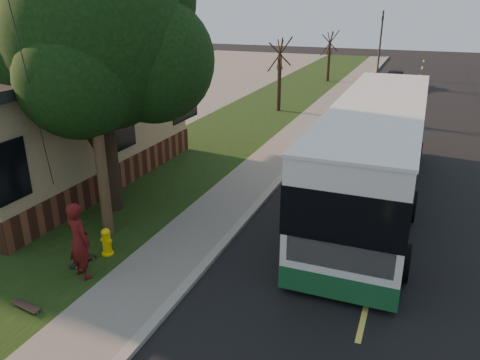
% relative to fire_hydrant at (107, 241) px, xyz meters
% --- Properties ---
extents(ground, '(120.00, 120.00, 0.00)m').
position_rel_fire_hydrant_xyz_m(ground, '(2.60, 0.00, -0.43)').
color(ground, black).
rests_on(ground, ground).
extents(road, '(8.00, 80.00, 0.01)m').
position_rel_fire_hydrant_xyz_m(road, '(6.60, 10.00, -0.43)').
color(road, black).
rests_on(road, ground).
extents(curb, '(0.25, 80.00, 0.12)m').
position_rel_fire_hydrant_xyz_m(curb, '(2.60, 10.00, -0.37)').
color(curb, gray).
rests_on(curb, ground).
extents(sidewalk, '(2.00, 80.00, 0.08)m').
position_rel_fire_hydrant_xyz_m(sidewalk, '(1.60, 10.00, -0.39)').
color(sidewalk, slate).
rests_on(sidewalk, ground).
extents(grass_verge, '(5.00, 80.00, 0.07)m').
position_rel_fire_hydrant_xyz_m(grass_verge, '(-1.90, 10.00, -0.40)').
color(grass_verge, black).
rests_on(grass_verge, ground).
extents(building_lot, '(15.00, 80.00, 0.04)m').
position_rel_fire_hydrant_xyz_m(building_lot, '(-11.90, 10.00, -0.41)').
color(building_lot, slate).
rests_on(building_lot, ground).
extents(fire_hydrant, '(0.32, 0.32, 0.74)m').
position_rel_fire_hydrant_xyz_m(fire_hydrant, '(0.00, 0.00, 0.00)').
color(fire_hydrant, yellow).
rests_on(fire_hydrant, grass_verge).
extents(utility_pole, '(2.86, 3.21, 9.07)m').
position_rel_fire_hydrant_xyz_m(utility_pole, '(-0.71, 0.99, 4.20)').
color(utility_pole, '#473321').
rests_on(utility_pole, ground).
extents(leafy_tree, '(6.30, 6.00, 7.80)m').
position_rel_fire_hydrant_xyz_m(leafy_tree, '(-1.57, 2.65, 4.73)').
color(leafy_tree, black).
rests_on(leafy_tree, grass_verge).
extents(bare_tree_near, '(1.38, 1.21, 4.31)m').
position_rel_fire_hydrant_xyz_m(bare_tree_near, '(-0.90, 18.00, 1.72)').
color(bare_tree_near, black).
rests_on(bare_tree_near, grass_verge).
extents(bare_tree_far, '(1.38, 1.21, 4.03)m').
position_rel_fire_hydrant_xyz_m(bare_tree_far, '(-0.40, 30.00, 1.57)').
color(bare_tree_far, black).
rests_on(bare_tree_far, grass_verge).
extents(traffic_signal, '(0.18, 0.22, 5.50)m').
position_rel_fire_hydrant_xyz_m(traffic_signal, '(3.10, 34.00, 2.73)').
color(traffic_signal, '#2D2D30').
rests_on(traffic_signal, ground).
extents(transit_bus, '(2.87, 12.42, 3.36)m').
position_rel_fire_hydrant_xyz_m(transit_bus, '(5.95, 6.20, 1.36)').
color(transit_bus, silver).
rests_on(transit_bus, ground).
extents(skateboarder, '(0.80, 0.65, 1.92)m').
position_rel_fire_hydrant_xyz_m(skateboarder, '(0.10, -1.09, 0.60)').
color(skateboarder, '#4E0F10').
rests_on(skateboarder, grass_verge).
extents(skateboard_main, '(0.34, 0.76, 0.07)m').
position_rel_fire_hydrant_xyz_m(skateboard_main, '(-0.31, -0.62, -0.31)').
color(skateboard_main, black).
rests_on(skateboard_main, grass_verge).
extents(skateboard_spare, '(0.80, 0.31, 0.07)m').
position_rel_fire_hydrant_xyz_m(skateboard_spare, '(-0.21, -2.59, -0.31)').
color(skateboard_spare, black).
rests_on(skateboard_spare, grass_verge).
extents(dumpster, '(1.40, 1.15, 1.16)m').
position_rel_fire_hydrant_xyz_m(dumpster, '(-6.34, 5.30, 0.19)').
color(dumpster, '#13301F').
rests_on(dumpster, building_lot).
extents(distant_car, '(1.82, 4.12, 1.38)m').
position_rel_fire_hydrant_xyz_m(distant_car, '(4.84, 29.48, 0.26)').
color(distant_car, black).
rests_on(distant_car, ground).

